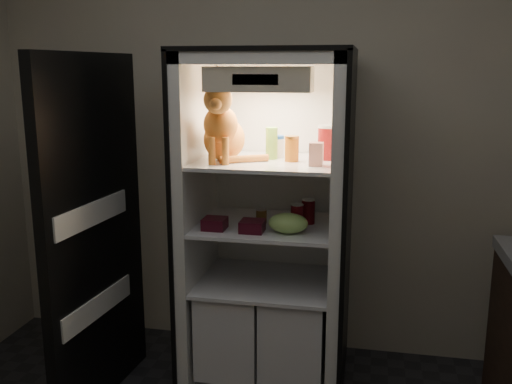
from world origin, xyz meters
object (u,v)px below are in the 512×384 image
Objects in this scene: soda_can_b at (308,211)px; soda_can_c at (297,216)px; grape_bag at (288,223)px; pepper_jar at (328,142)px; refrigerator at (268,246)px; mayo_tub at (276,146)px; soda_can_a at (307,212)px; cream_carton at (316,154)px; tabby_cat at (223,130)px; condiment_jar at (261,216)px; parmesan_shaker at (272,143)px; berry_box_right at (252,226)px; salsa_jar at (292,149)px; berry_box_left at (215,224)px.

soda_can_b is 1.06× the size of soda_can_c.
pepper_jar is at bearing 55.05° from grape_bag.
refrigerator is 0.56m from mayo_tub.
mayo_tub is 0.40m from soda_can_a.
pepper_jar is at bearing 26.97° from soda_can_b.
soda_can_c is 0.11m from grape_bag.
mayo_tub is 1.10× the size of soda_can_a.
soda_can_b is (-0.05, 0.16, -0.34)m from cream_carton.
tabby_cat is 5.27× the size of condiment_jar.
parmesan_shaker is 1.46× the size of cream_carton.
tabby_cat is at bearing 149.60° from berry_box_right.
salsa_jar is at bearing 141.85° from cream_carton.
grape_bag is (-0.17, -0.25, -0.39)m from pepper_jar.
mayo_tub is 0.48m from berry_box_right.
salsa_jar reaches higher than soda_can_c.
salsa_jar is 1.22× the size of soda_can_a.
salsa_jar is 0.73× the size of pepper_jar.
salsa_jar is 0.18m from cream_carton.
salsa_jar is 0.36m from soda_can_b.
berry_box_left is at bearing -109.45° from tabby_cat.
salsa_jar is 0.39m from grape_bag.
condiment_jar is at bearing -165.34° from pepper_jar.
berry_box_right is (-0.32, -0.06, -0.38)m from cream_carton.
soda_can_a reaches higher than berry_box_right.
tabby_cat is 0.57m from pepper_jar.
pepper_jar reaches higher than berry_box_right.
refrigerator is at bearing 123.64° from grape_bag.
soda_can_b is at bearing -0.54° from parmesan_shaker.
cream_carton reaches higher than grape_bag.
parmesan_shaker is 0.42m from soda_can_b.
tabby_cat reaches higher than soda_can_c.
refrigerator is at bearing 80.11° from berry_box_right.
parmesan_shaker is 1.27× the size of soda_can_b.
berry_box_right is (-0.06, -0.22, -0.41)m from parmesan_shaker.
soda_can_a is at bearing 73.44° from soda_can_c.
parmesan_shaker reaches higher than grape_bag.
parmesan_shaker is at bearing 20.41° from tabby_cat.
condiment_jar is at bearing 176.66° from salsa_jar.
cream_carton reaches higher than soda_can_b.
soda_can_b is 0.10m from soda_can_c.
pepper_jar is (0.30, 0.04, 0.01)m from parmesan_shaker.
soda_can_a is 0.87× the size of soda_can_c.
pepper_jar is 0.22m from cream_carton.
soda_can_b reaches higher than berry_box_right.
berry_box_right is at bearing -105.08° from parmesan_shaker.
soda_can_b is (-0.09, -0.05, -0.38)m from pepper_jar.
parmesan_shaker reaches higher than condiment_jar.
tabby_cat is at bearing -160.88° from soda_can_a.
soda_can_a is (0.08, 0.09, -0.36)m from salsa_jar.
tabby_cat is at bearing -149.61° from refrigerator.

